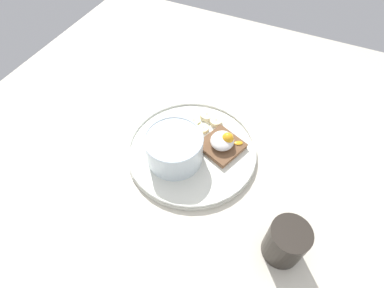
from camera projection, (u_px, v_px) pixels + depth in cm
name	position (u px, v px, depth cm)	size (l,w,h in cm)	color
ground_plane	(192.00, 154.00, 70.66)	(120.00, 120.00, 2.00)	beige
plate	(192.00, 150.00, 69.23)	(29.91, 29.91, 1.60)	silver
oatmeal_bowl	(174.00, 148.00, 64.87)	(12.69, 12.69, 7.16)	white
toast_slice	(222.00, 146.00, 68.81)	(11.01, 11.01, 1.29)	brown
poached_egg	(223.00, 140.00, 67.28)	(5.69, 7.19, 3.44)	white
banana_slice_front	(204.00, 129.00, 72.19)	(3.69, 3.68, 1.11)	beige
banana_slice_left	(216.00, 121.00, 73.52)	(4.33, 4.33, 1.26)	beige
banana_slice_back	(194.00, 121.00, 73.58)	(4.63, 4.66, 1.29)	beige
banana_slice_right	(207.00, 116.00, 74.61)	(4.49, 4.50, 1.39)	#F8E4BA
banana_slice_inner	(191.00, 130.00, 71.99)	(3.61, 3.59, 0.98)	beige
coffee_mug	(286.00, 242.00, 52.39)	(7.07, 7.07, 8.83)	#2A241F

